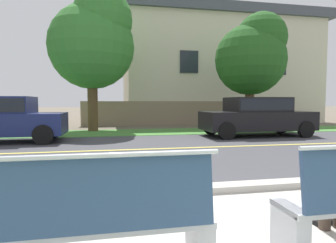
{
  "coord_description": "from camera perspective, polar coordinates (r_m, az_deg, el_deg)",
  "views": [
    {
      "loc": [
        -1.13,
        -1.75,
        1.36
      ],
      "look_at": [
        -0.08,
        3.5,
        1.0
      ],
      "focal_mm": 31.29,
      "sensor_mm": 36.0,
      "label": 1
    }
  ],
  "objects": [
    {
      "name": "ground_plane",
      "position": [
        9.91,
        -4.71,
        -4.06
      ],
      "size": [
        140.0,
        140.0,
        0.0
      ],
      "primitive_type": "plane",
      "color": "#665B4C"
    },
    {
      "name": "curb_edge",
      "position": [
        4.45,
        4.0,
        -13.21
      ],
      "size": [
        44.0,
        0.3,
        0.11
      ],
      "primitive_type": "cube",
      "color": "#ADA89E",
      "rests_on": "ground_plane"
    },
    {
      "name": "street_asphalt",
      "position": [
        8.44,
        -3.52,
        -5.41
      ],
      "size": [
        52.0,
        8.0,
        0.01
      ],
      "primitive_type": "cube",
      "color": "#424247",
      "rests_on": "ground_plane"
    },
    {
      "name": "road_centre_line",
      "position": [
        8.44,
        -3.52,
        -5.38
      ],
      "size": [
        48.0,
        0.14,
        0.01
      ],
      "primitive_type": "cube",
      "color": "#E0CC4C",
      "rests_on": "ground_plane"
    },
    {
      "name": "far_verge_grass",
      "position": [
        13.14,
        -6.37,
        -2.09
      ],
      "size": [
        48.0,
        2.8,
        0.02
      ],
      "primitive_type": "cube",
      "color": "#478438",
      "rests_on": "ground_plane"
    },
    {
      "name": "bench_left",
      "position": [
        2.37,
        -17.12,
        -18.5
      ],
      "size": [
        2.05,
        0.48,
        1.01
      ],
      "color": "silver",
      "rests_on": "ground_plane"
    },
    {
      "name": "car_black_near",
      "position": [
        12.11,
        16.88,
        1.28
      ],
      "size": [
        4.3,
        1.86,
        1.54
      ],
      "color": "black",
      "rests_on": "ground_plane"
    },
    {
      "name": "shade_tree_left",
      "position": [
        14.3,
        -14.16,
        15.14
      ],
      "size": [
        3.91,
        3.91,
        6.45
      ],
      "color": "brown",
      "rests_on": "ground_plane"
    },
    {
      "name": "shade_tree_centre",
      "position": [
        14.96,
        16.24,
        12.41
      ],
      "size": [
        3.39,
        3.39,
        5.59
      ],
      "color": "brown",
      "rests_on": "ground_plane"
    },
    {
      "name": "garden_wall",
      "position": [
        17.51,
        5.08,
        1.66
      ],
      "size": [
        13.0,
        0.36,
        1.4
      ],
      "primitive_type": "cube",
      "color": "gray",
      "rests_on": "ground_plane"
    },
    {
      "name": "house_across_street",
      "position": [
        21.47,
        9.32,
        10.09
      ],
      "size": [
        13.82,
        6.91,
        7.34
      ],
      "color": "beige",
      "rests_on": "ground_plane"
    }
  ]
}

